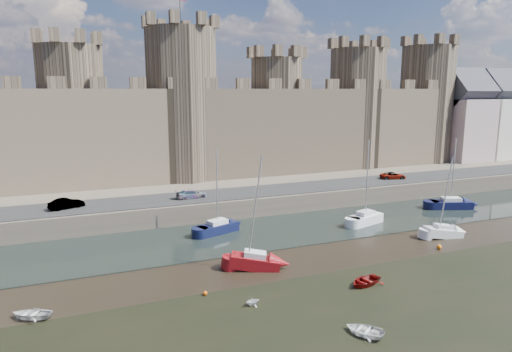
% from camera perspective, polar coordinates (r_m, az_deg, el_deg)
% --- Properties ---
extents(ground, '(160.00, 160.00, 0.00)m').
position_cam_1_polar(ground, '(31.58, 9.24, -20.69)').
color(ground, black).
rests_on(ground, ground).
extents(water_channel, '(160.00, 12.00, 0.08)m').
position_cam_1_polar(water_channel, '(51.66, -4.77, -7.74)').
color(water_channel, black).
rests_on(water_channel, ground).
extents(quay, '(160.00, 60.00, 2.50)m').
position_cam_1_polar(quay, '(85.43, -12.00, 0.32)').
color(quay, '#4C443A').
rests_on(quay, ground).
extents(road, '(160.00, 7.00, 0.10)m').
position_cam_1_polar(road, '(60.24, -7.65, -2.62)').
color(road, black).
rests_on(road, quay).
extents(castle, '(108.50, 11.00, 29.00)m').
position_cam_1_polar(castle, '(72.31, -11.13, 6.82)').
color(castle, '#42382B').
rests_on(castle, quay).
extents(townhouses, '(35.50, 9.05, 18.13)m').
position_cam_1_polar(townhouses, '(110.20, 29.40, 6.38)').
color(townhouses, '#BFA3A4').
rests_on(townhouses, quay).
extents(car_1, '(4.21, 2.64, 1.31)m').
position_cam_1_polar(car_1, '(58.28, -22.61, -3.21)').
color(car_1, gray).
rests_on(car_1, quay).
extents(car_2, '(4.10, 1.86, 1.17)m').
position_cam_1_polar(car_2, '(59.54, -8.05, -2.26)').
color(car_2, gray).
rests_on(car_2, quay).
extents(car_3, '(4.32, 2.92, 1.10)m').
position_cam_1_polar(car_3, '(74.81, 16.75, 0.03)').
color(car_3, gray).
rests_on(car_3, quay).
extents(sailboat_1, '(5.27, 3.39, 9.85)m').
position_cam_1_polar(sailboat_1, '(53.16, -4.82, -6.35)').
color(sailboat_1, black).
rests_on(sailboat_1, ground).
extents(sailboat_2, '(5.14, 3.16, 10.38)m').
position_cam_1_polar(sailboat_2, '(58.01, 13.50, -5.11)').
color(sailboat_2, white).
rests_on(sailboat_2, ground).
extents(sailboat_3, '(5.98, 3.97, 9.77)m').
position_cam_1_polar(sailboat_3, '(69.22, 23.18, -3.17)').
color(sailboat_3, black).
rests_on(sailboat_3, ground).
extents(sailboat_4, '(4.87, 3.39, 10.61)m').
position_cam_1_polar(sailboat_4, '(42.97, -0.11, -10.56)').
color(sailboat_4, maroon).
rests_on(sailboat_4, ground).
extents(sailboat_5, '(4.49, 2.42, 9.19)m').
position_cam_1_polar(sailboat_5, '(55.85, 22.33, -6.42)').
color(sailboat_5, silver).
rests_on(sailboat_5, ground).
extents(dinghy_2, '(3.01, 3.36, 0.57)m').
position_cam_1_polar(dinghy_2, '(33.49, 13.38, -18.32)').
color(dinghy_2, silver).
rests_on(dinghy_2, ground).
extents(dinghy_3, '(1.37, 1.23, 0.64)m').
position_cam_1_polar(dinghy_3, '(36.42, -0.43, -15.44)').
color(dinghy_3, silver).
rests_on(dinghy_3, ground).
extents(dinghy_4, '(3.81, 3.21, 0.68)m').
position_cam_1_polar(dinghy_4, '(40.96, 13.50, -12.64)').
color(dinghy_4, maroon).
rests_on(dinghy_4, ground).
extents(dinghy_6, '(3.62, 3.30, 0.61)m').
position_cam_1_polar(dinghy_6, '(38.34, -26.27, -15.25)').
color(dinghy_6, silver).
rests_on(dinghy_6, ground).
extents(buoy_1, '(0.38, 0.38, 0.38)m').
position_cam_1_polar(buoy_1, '(38.30, -6.38, -14.36)').
color(buoy_1, '#E5530A').
rests_on(buoy_1, ground).
extents(buoy_3, '(0.50, 0.50, 0.50)m').
position_cam_1_polar(buoy_3, '(51.80, 21.93, -8.21)').
color(buoy_3, orange).
rests_on(buoy_3, ground).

